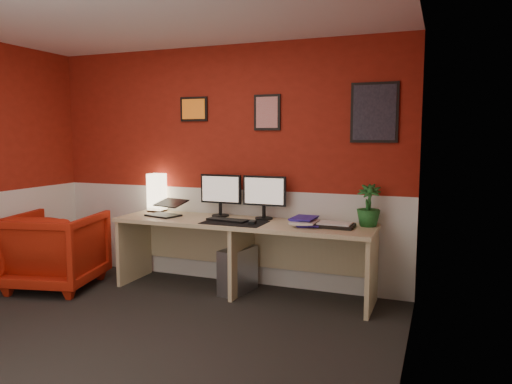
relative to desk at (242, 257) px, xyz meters
name	(u,v)px	position (x,y,z in m)	size (l,w,h in m)	color
ground	(125,343)	(-0.37, -1.41, -0.36)	(4.00, 3.50, 0.01)	black
ceiling	(114,1)	(-0.37, -1.41, 2.13)	(4.00, 3.50, 0.01)	white
wall_back	(222,166)	(-0.37, 0.34, 0.89)	(4.00, 0.01, 2.50)	maroon
wall_right	(405,190)	(1.63, -1.41, 0.89)	(0.01, 3.50, 2.50)	maroon
wainscot_back	(223,235)	(-0.37, 0.34, 0.14)	(4.00, 0.01, 1.00)	silver
wainscot_right	(400,315)	(1.62, -1.41, 0.14)	(0.01, 3.50, 1.00)	silver
desk	(242,257)	(0.00, 0.00, 0.00)	(2.60, 0.65, 0.73)	tan
shoji_lamp	(157,194)	(-1.11, 0.22, 0.56)	(0.16, 0.16, 0.40)	#FFE5B2
laptop	(163,206)	(-0.88, -0.03, 0.47)	(0.33, 0.23, 0.22)	black
monitor_left	(220,189)	(-0.32, 0.19, 0.66)	(0.45, 0.06, 0.58)	black
monitor_right	(264,191)	(0.16, 0.19, 0.66)	(0.45, 0.06, 0.58)	black
desk_mat	(235,222)	(-0.03, -0.10, 0.37)	(0.60, 0.38, 0.01)	black
keyboard	(228,220)	(-0.12, -0.06, 0.38)	(0.42, 0.14, 0.02)	black
mouse	(252,222)	(0.16, -0.12, 0.39)	(0.06, 0.10, 0.03)	black
book_bottom	(299,224)	(0.58, 0.01, 0.38)	(0.21, 0.29, 0.03)	#33219A
book_middle	(293,221)	(0.54, -0.03, 0.40)	(0.23, 0.31, 0.02)	silver
book_top	(293,218)	(0.52, 0.02, 0.43)	(0.22, 0.29, 0.03)	#33219A
zen_tray	(335,226)	(0.92, 0.02, 0.38)	(0.35, 0.25, 0.03)	black
potted_plant	(369,205)	(1.20, 0.18, 0.56)	(0.22, 0.22, 0.39)	#19591E
pc_tower	(238,270)	(-0.05, 0.02, -0.14)	(0.20, 0.45, 0.45)	#99999E
armchair	(56,250)	(-1.87, -0.52, 0.03)	(0.84, 0.86, 0.78)	#AF210E
art_left	(194,109)	(-0.69, 0.33, 1.49)	(0.32, 0.02, 0.26)	orange
art_center	(267,112)	(0.14, 0.33, 1.44)	(0.28, 0.02, 0.36)	red
art_right	(374,113)	(1.21, 0.33, 1.42)	(0.44, 0.02, 0.56)	black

